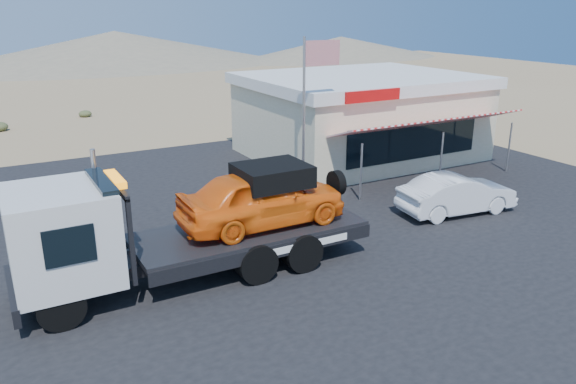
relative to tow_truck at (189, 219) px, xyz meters
name	(u,v)px	position (x,y,z in m)	size (l,w,h in m)	color
ground	(240,272)	(1.23, -0.40, -1.67)	(120.00, 120.00, 0.00)	#967B55
asphalt_lot	(257,224)	(3.23, 2.60, -1.66)	(32.00, 24.00, 0.02)	black
tow_truck	(189,219)	(0.00, 0.00, 0.00)	(9.31, 2.76, 3.11)	black
white_sedan	(457,194)	(9.90, 0.14, -0.96)	(1.48, 4.24, 1.40)	silver
jerky_store	(359,115)	(11.73, 8.57, 0.32)	(10.40, 9.97, 3.90)	beige
flagpole	(309,100)	(6.16, 4.10, 2.09)	(1.55, 0.10, 6.00)	#99999E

